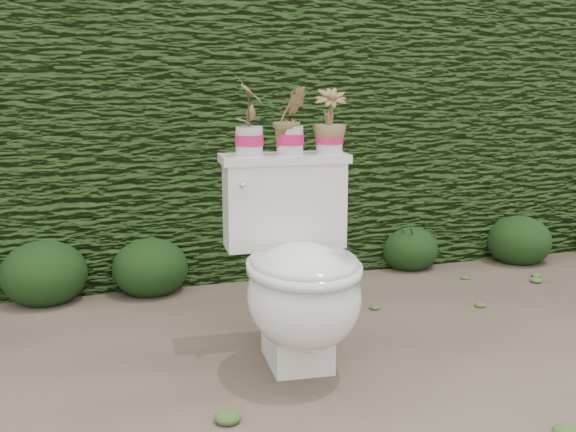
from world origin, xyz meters
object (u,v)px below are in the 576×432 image
object	(u,v)px
potted_plant_center	(290,122)
potted_plant_right	(330,123)
toilet	(298,275)
potted_plant_left	(249,118)

from	to	relation	value
potted_plant_center	potted_plant_right	bearing A→B (deg)	-9.88
toilet	potted_plant_left	world-z (taller)	potted_plant_left
toilet	potted_plant_center	world-z (taller)	potted_plant_center
potted_plant_right	potted_plant_left	bearing A→B (deg)	-172.41
toilet	potted_plant_center	bearing A→B (deg)	84.56
potted_plant_left	potted_plant_right	size ratio (longest dim) A/B	1.21
potted_plant_left	potted_plant_right	bearing A→B (deg)	-75.78
potted_plant_left	potted_plant_right	world-z (taller)	potted_plant_left
potted_plant_left	potted_plant_center	size ratio (longest dim) A/B	1.17
toilet	potted_plant_center	distance (m)	0.60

